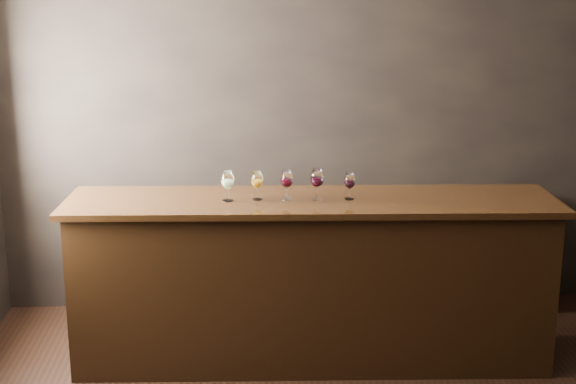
{
  "coord_description": "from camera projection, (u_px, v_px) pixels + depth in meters",
  "views": [
    {
      "loc": [
        -0.61,
        -4.09,
        2.57
      ],
      "look_at": [
        -0.27,
        1.16,
        1.23
      ],
      "focal_mm": 50.0,
      "sensor_mm": 36.0,
      "label": 1
    }
  ],
  "objects": [
    {
      "name": "glass_red_a",
      "position": [
        287.0,
        180.0,
        5.41
      ],
      "size": [
        0.08,
        0.08,
        0.2
      ],
      "color": "white",
      "rests_on": "bar_top"
    },
    {
      "name": "back_bar_shelf",
      "position": [
        388.0,
        256.0,
        6.51
      ],
      "size": [
        2.54,
        0.4,
        0.92
      ],
      "primitive_type": "cube",
      "color": "black",
      "rests_on": "ground"
    },
    {
      "name": "bar_counter",
      "position": [
        311.0,
        283.0,
        5.6
      ],
      "size": [
        3.27,
        0.85,
        1.14
      ],
      "primitive_type": "cube",
      "rotation": [
        0.0,
        0.0,
        -0.05
      ],
      "color": "black",
      "rests_on": "ground"
    },
    {
      "name": "room_shell",
      "position": [
        307.0,
        135.0,
        4.28
      ],
      "size": [
        5.02,
        4.52,
        2.81
      ],
      "color": "black",
      "rests_on": "ground"
    },
    {
      "name": "glass_red_b",
      "position": [
        317.0,
        179.0,
        5.4
      ],
      "size": [
        0.09,
        0.09,
        0.21
      ],
      "color": "white",
      "rests_on": "bar_top"
    },
    {
      "name": "glass_amber",
      "position": [
        257.0,
        181.0,
        5.4
      ],
      "size": [
        0.08,
        0.08,
        0.19
      ],
      "color": "white",
      "rests_on": "bar_top"
    },
    {
      "name": "glass_red_c",
      "position": [
        350.0,
        181.0,
        5.41
      ],
      "size": [
        0.08,
        0.08,
        0.18
      ],
      "color": "white",
      "rests_on": "bar_top"
    },
    {
      "name": "bar_top",
      "position": [
        312.0,
        202.0,
        5.46
      ],
      "size": [
        3.38,
        0.93,
        0.04
      ],
      "primitive_type": "cube",
      "rotation": [
        0.0,
        0.0,
        -0.05
      ],
      "color": "black",
      "rests_on": "bar_counter"
    },
    {
      "name": "glass_white",
      "position": [
        228.0,
        181.0,
        5.36
      ],
      "size": [
        0.09,
        0.09,
        0.21
      ],
      "color": "white",
      "rests_on": "bar_top"
    }
  ]
}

